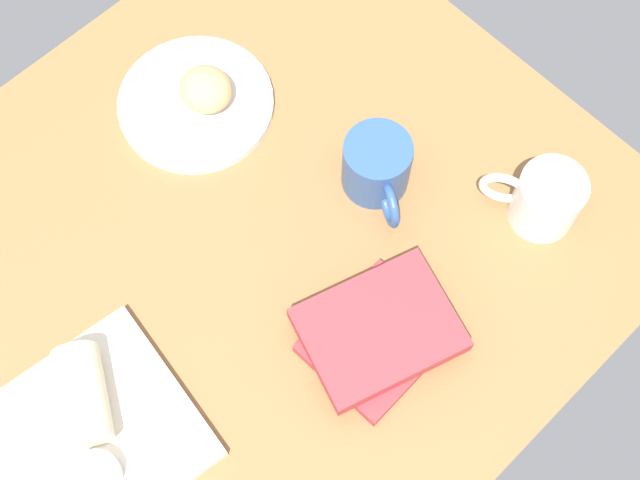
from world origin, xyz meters
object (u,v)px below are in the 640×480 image
object	(u,v)px
book_stack	(378,334)
coffee_mug	(544,199)
scone_pastry	(206,89)
breakfast_wrap	(82,395)
sauce_cup	(97,475)
round_plate	(196,103)
square_plate	(95,435)
second_mug	(377,166)

from	to	relation	value
book_stack	coffee_mug	xyz separation A→B (cm)	(29.43, -2.67, 2.27)
scone_pastry	breakfast_wrap	bearing A→B (deg)	-150.28
book_stack	sauce_cup	bearing A→B (deg)	163.44
round_plate	coffee_mug	bearing A→B (deg)	-63.72
round_plate	book_stack	size ratio (longest dim) A/B	1.00
book_stack	coffee_mug	distance (cm)	29.64
book_stack	square_plate	bearing A→B (deg)	155.47
breakfast_wrap	coffee_mug	size ratio (longest dim) A/B	0.92
round_plate	book_stack	xyz separation A→B (cm)	(-6.37, -44.03, 1.77)
coffee_mug	round_plate	bearing A→B (deg)	116.28
scone_pastry	breakfast_wrap	xyz separation A→B (cm)	(-40.59, -23.17, 0.42)
square_plate	second_mug	xyz separation A→B (cm)	(51.46, 0.73, 3.92)
round_plate	sauce_cup	distance (cm)	54.95
scone_pastry	breakfast_wrap	distance (cm)	46.74
book_stack	scone_pastry	bearing A→B (deg)	79.63
scone_pastry	second_mug	xyz separation A→B (cm)	(8.70, -26.23, 0.53)
scone_pastry	breakfast_wrap	world-z (taller)	breakfast_wrap
second_mug	round_plate	bearing A→B (deg)	110.39
sauce_cup	breakfast_wrap	world-z (taller)	breakfast_wrap
scone_pastry	coffee_mug	world-z (taller)	coffee_mug
sauce_cup	breakfast_wrap	distance (cm)	9.97
book_stack	breakfast_wrap	bearing A→B (deg)	148.93
sauce_cup	coffee_mug	distance (cm)	68.50
book_stack	round_plate	bearing A→B (deg)	81.77
breakfast_wrap	book_stack	bearing A→B (deg)	-2.49
breakfast_wrap	scone_pastry	bearing A→B (deg)	58.30
square_plate	breakfast_wrap	distance (cm)	5.80
coffee_mug	breakfast_wrap	bearing A→B (deg)	160.19
second_mug	coffee_mug	bearing A→B (deg)	-56.31
scone_pastry	second_mug	bearing A→B (deg)	-71.66
sauce_cup	breakfast_wrap	bearing A→B (deg)	60.22
round_plate	square_plate	distance (cm)	49.94
round_plate	coffee_mug	xyz separation A→B (cm)	(23.06, -46.70, 4.04)
scone_pastry	second_mug	world-z (taller)	second_mug
square_plate	breakfast_wrap	xyz separation A→B (cm)	(2.17, 3.80, 3.81)
breakfast_wrap	second_mug	bearing A→B (deg)	25.02
round_plate	square_plate	world-z (taller)	square_plate
book_stack	second_mug	xyz separation A→B (cm)	(16.54, 16.66, 2.25)
second_mug	scone_pastry	bearing A→B (deg)	108.34
round_plate	coffee_mug	distance (cm)	52.24
breakfast_wrap	book_stack	size ratio (longest dim) A/B	0.53
coffee_mug	scone_pastry	bearing A→B (deg)	115.35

